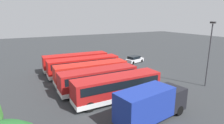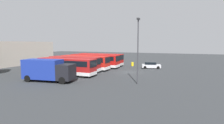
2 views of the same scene
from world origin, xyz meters
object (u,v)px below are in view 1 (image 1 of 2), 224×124
lamp_post_tall (209,50)px  waste_bin_yellow (108,61)px  bus_single_deck_fourth (84,66)px  bus_single_deck_near_end (118,87)px  bus_single_deck_second (99,79)px  car_hatchback_silver (134,59)px  box_truck_blue (151,103)px  bus_single_deck_third (91,72)px  bus_single_deck_fifth (76,61)px

lamp_post_tall → waste_bin_yellow: size_ratio=9.33×
bus_single_deck_fourth → waste_bin_yellow: bearing=-53.0°
bus_single_deck_near_end → bus_single_deck_second: size_ratio=1.03×
bus_single_deck_fourth → waste_bin_yellow: 9.39m
bus_single_deck_near_end → car_hatchback_silver: bearing=-41.0°
bus_single_deck_second → bus_single_deck_fourth: same height
bus_single_deck_second → waste_bin_yellow: bus_single_deck_second is taller
box_truck_blue → bus_single_deck_third: bearing=4.8°
bus_single_deck_second → bus_single_deck_fourth: (7.23, -0.58, 0.00)m
bus_single_deck_second → car_hatchback_silver: (10.41, -12.93, -0.92)m
bus_single_deck_near_end → lamp_post_tall: size_ratio=1.20×
box_truck_blue → bus_single_deck_fifth: bearing=2.8°
bus_single_deck_second → car_hatchback_silver: bearing=-51.2°
bus_single_deck_third → lamp_post_tall: bearing=-123.3°
lamp_post_tall → waste_bin_yellow: bearing=17.6°
bus_single_deck_second → bus_single_deck_fifth: 10.81m
bus_single_deck_third → car_hatchback_silver: 14.50m
bus_single_deck_near_end → bus_single_deck_fourth: same height
bus_single_deck_second → lamp_post_tall: 15.33m
box_truck_blue → car_hatchback_silver: (19.19, -11.59, -1.01)m
bus_single_deck_near_end → waste_bin_yellow: (16.41, -7.26, -1.15)m
bus_single_deck_fourth → bus_single_deck_second: bearing=175.4°
bus_single_deck_near_end → bus_single_deck_third: bearing=3.6°
bus_single_deck_near_end → bus_single_deck_fourth: bearing=1.0°
bus_single_deck_fourth → lamp_post_tall: bearing=-133.9°
bus_single_deck_near_end → lamp_post_tall: (-1.98, -13.09, 3.51)m
bus_single_deck_fourth → box_truck_blue: 16.02m
box_truck_blue → waste_bin_yellow: (21.60, -6.68, -1.23)m
bus_single_deck_fourth → bus_single_deck_fifth: (3.57, 0.18, -0.00)m
bus_single_deck_second → lamp_post_tall: size_ratio=1.16×
lamp_post_tall → bus_single_deck_fifth: bearing=39.4°
bus_single_deck_second → waste_bin_yellow: 15.18m
waste_bin_yellow → bus_single_deck_third: bearing=141.1°
bus_single_deck_near_end → bus_single_deck_fifth: same height
bus_single_deck_third → lamp_post_tall: 16.54m
waste_bin_yellow → bus_single_deck_fifth: bearing=104.9°
bus_single_deck_fourth → lamp_post_tall: 18.76m
lamp_post_tall → waste_bin_yellow: 19.84m
bus_single_deck_second → bus_single_deck_fifth: same height
bus_single_deck_third → waste_bin_yellow: size_ratio=11.32×
box_truck_blue → car_hatchback_silver: box_truck_blue is taller
box_truck_blue → bus_single_deck_fourth: bearing=2.7°
car_hatchback_silver → lamp_post_tall: size_ratio=0.49×
bus_single_deck_near_end → bus_single_deck_second: (3.58, 0.76, -0.00)m
car_hatchback_silver → bus_single_deck_fourth: bearing=104.4°
bus_single_deck_fifth → box_truck_blue: size_ratio=1.48×
bus_single_deck_fourth → car_hatchback_silver: bus_single_deck_fourth is taller
bus_single_deck_fifth → lamp_post_tall: (-16.36, -13.45, 3.51)m
bus_single_deck_near_end → lamp_post_tall: bearing=-98.6°
bus_single_deck_near_end → bus_single_deck_second: 3.66m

